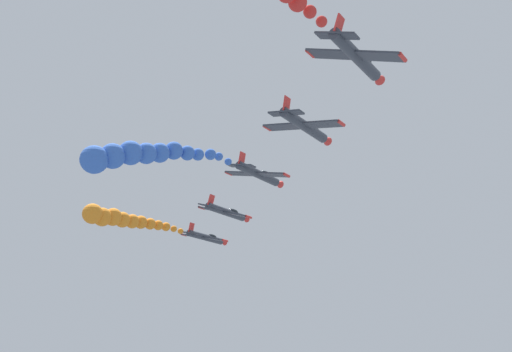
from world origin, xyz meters
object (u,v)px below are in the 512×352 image
object	(u,v)px
airplane_right_inner	(259,174)
airplane_lead	(206,237)
airplane_left_outer	(305,126)
airplane_left_inner	(227,212)
airplane_right_outer	(357,56)

from	to	relation	value
airplane_right_inner	airplane_lead	bearing A→B (deg)	142.59
airplane_lead	airplane_left_outer	distance (m)	42.25
airplane_left_inner	airplane_right_outer	xyz separation A→B (m)	(32.89, -25.63, 4.64)
airplane_right_inner	airplane_right_outer	bearing A→B (deg)	-38.74
airplane_lead	airplane_right_outer	distance (m)	55.28
airplane_left_inner	airplane_right_outer	size ratio (longest dim) A/B	1.00
airplane_lead	airplane_left_inner	size ratio (longest dim) A/B	1.00
airplane_lead	airplane_left_inner	distance (m)	13.32
airplane_lead	airplane_right_inner	bearing A→B (deg)	-37.41
airplane_right_inner	airplane_left_outer	xyz separation A→B (m)	(11.86, -9.03, 1.07)
airplane_left_inner	airplane_right_inner	world-z (taller)	airplane_right_inner
airplane_left_outer	airplane_right_outer	xyz separation A→B (m)	(9.85, -8.38, 1.63)
airplane_lead	airplane_right_inner	size ratio (longest dim) A/B	1.00
airplane_left_inner	airplane_left_outer	distance (m)	28.94
airplane_left_inner	airplane_right_outer	distance (m)	41.96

